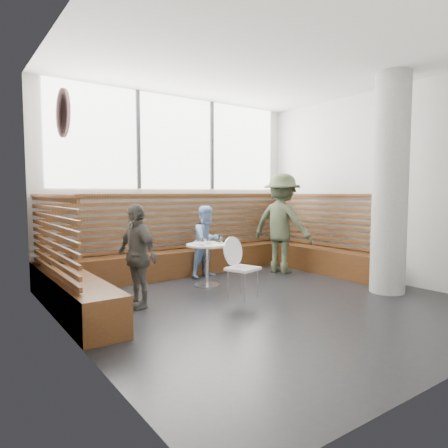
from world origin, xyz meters
TOP-DOWN VIEW (x-y plane):
  - room at (0.00, 0.00)m, footprint 5.00×5.00m
  - booth at (0.00, 1.77)m, footprint 5.00×2.50m
  - concrete_column at (1.85, -0.60)m, footprint 0.50×0.50m
  - wall_art at (-2.46, 0.40)m, footprint 0.03×0.50m
  - cafe_table at (-0.13, 1.29)m, footprint 0.65×0.65m
  - cafe_chair at (-0.13, 0.43)m, footprint 0.41×0.40m
  - adult_man at (1.59, 1.39)m, footprint 0.98×1.32m
  - child_back at (0.24, 1.85)m, footprint 0.69×0.58m
  - child_left at (-1.50, 0.84)m, footprint 0.46×0.83m
  - plate_near at (-0.23, 1.39)m, footprint 0.22×0.22m
  - plate_far at (-0.00, 1.43)m, footprint 0.21×0.21m
  - glass_left at (-0.28, 1.21)m, footprint 0.07×0.07m
  - glass_mid at (-0.10, 1.28)m, footprint 0.06×0.06m
  - glass_right at (0.12, 1.27)m, footprint 0.07×0.07m
  - menu_card at (-0.03, 1.08)m, footprint 0.25×0.21m

SIDE VIEW (x-z plane):
  - booth at x=0.00m, z-range -0.31..1.13m
  - cafe_table at x=-0.13m, z-range 0.14..0.81m
  - cafe_chair at x=-0.13m, z-range 0.07..0.93m
  - child_back at x=0.24m, z-range 0.00..1.25m
  - child_left at x=-1.50m, z-range 0.00..1.34m
  - menu_card at x=-0.03m, z-range 0.67..0.67m
  - plate_far at x=0.00m, z-range 0.67..0.68m
  - plate_near at x=-0.23m, z-range 0.67..0.68m
  - glass_mid at x=-0.10m, z-range 0.67..0.77m
  - glass_right at x=0.12m, z-range 0.67..0.78m
  - glass_left at x=-0.28m, z-range 0.67..0.78m
  - adult_man at x=1.59m, z-range 0.00..1.82m
  - concrete_column at x=1.85m, z-range 0.00..3.20m
  - room at x=0.00m, z-range 0.00..3.20m
  - wall_art at x=-2.46m, z-range 2.05..2.55m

